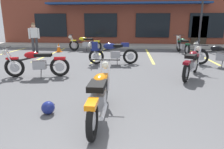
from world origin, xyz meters
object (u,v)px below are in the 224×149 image
Objects in this scene: motorcycle_blue_standard at (183,45)px; person_in_shorts_foreground at (34,36)px; motorcycle_orange_scrambler at (192,63)px; helmet_on_pavement at (48,108)px; motorcycle_silver_naked at (85,43)px; motorcycle_red_sportbike at (111,52)px; motorcycle_black_cruiser at (219,55)px; motorcycle_green_cafe_racer at (36,63)px; motorcycle_foreground_classic at (100,95)px; traffic_cone at (59,47)px.

person_in_shorts_foreground is (-8.38, -0.37, 0.49)m from motorcycle_blue_standard.
helmet_on_pavement is at bearing -138.77° from motorcycle_orange_scrambler.
person_in_shorts_foreground is (-2.73, -0.83, 0.49)m from motorcycle_silver_naked.
motorcycle_black_cruiser is (4.33, -0.11, -0.07)m from motorcycle_red_sportbike.
motorcycle_green_cafe_racer reaches higher than helmet_on_pavement.
motorcycle_foreground_classic and motorcycle_silver_naked have the same top height.
helmet_on_pavement is at bearing -82.42° from motorcycle_silver_naked.
motorcycle_black_cruiser is 9.51m from person_in_shorts_foreground.
motorcycle_blue_standard is at bearing 41.73° from motorcycle_red_sportbike.
motorcycle_red_sportbike is 1.00× the size of motorcycle_green_cafe_racer.
motorcycle_black_cruiser is 1.10× the size of person_in_shorts_foreground.
motorcycle_orange_scrambler is 4.76m from helmet_on_pavement.
motorcycle_orange_scrambler is at bearing -32.58° from person_in_shorts_foreground.
motorcycle_foreground_classic and motorcycle_black_cruiser have the same top height.
motorcycle_blue_standard is 1.00× the size of motorcycle_green_cafe_racer.
motorcycle_silver_naked is 2.89m from person_in_shorts_foreground.
motorcycle_black_cruiser is at bearing 43.50° from helmet_on_pavement.
motorcycle_orange_scrambler is at bearing -49.77° from motorcycle_silver_naked.
motorcycle_green_cafe_racer is at bearing -78.01° from traffic_cone.
motorcycle_orange_scrambler is 1.16× the size of person_in_shorts_foreground.
helmet_on_pavement is at bearing -72.37° from traffic_cone.
person_in_shorts_foreground reaches higher than motorcycle_red_sportbike.
motorcycle_foreground_classic is at bearing -75.99° from motorcycle_silver_naked.
motorcycle_orange_scrambler is 8.03m from traffic_cone.
motorcycle_red_sportbike is (-0.27, 5.04, 0.07)m from motorcycle_foreground_classic.
motorcycle_black_cruiser is at bearing -79.97° from motorcycle_blue_standard.
motorcycle_orange_scrambler is at bearing -39.50° from traffic_cone.
helmet_on_pavement is (1.44, -2.70, -0.33)m from motorcycle_green_cafe_racer.
person_in_shorts_foreground is at bearing -163.10° from motorcycle_silver_naked.
person_in_shorts_foreground is at bearing 116.21° from helmet_on_pavement.
motorcycle_green_cafe_racer is at bearing -64.79° from person_in_shorts_foreground.
motorcycle_silver_naked is at bearing 16.90° from person_in_shorts_foreground.
motorcycle_silver_naked is 1.55m from traffic_cone.
motorcycle_green_cafe_racer is (-6.54, -2.14, 0.00)m from motorcycle_black_cruiser.
motorcycle_green_cafe_racer is 8.08× the size of helmet_on_pavement.
motorcycle_foreground_classic is at bearing -58.34° from person_in_shorts_foreground.
motorcycle_foreground_classic is 1.15× the size of motorcycle_black_cruiser.
motorcycle_black_cruiser is 7.04m from helmet_on_pavement.
motorcycle_foreground_classic and motorcycle_blue_standard have the same top height.
motorcycle_green_cafe_racer is (-2.48, 2.80, 0.00)m from motorcycle_foreground_classic.
motorcycle_red_sportbike and motorcycle_blue_standard have the same top height.
motorcycle_black_cruiser is 0.95× the size of motorcycle_orange_scrambler.
person_in_shorts_foreground is 6.44× the size of helmet_on_pavement.
motorcycle_red_sportbike is 8.10× the size of helmet_on_pavement.
motorcycle_red_sportbike is 4.73m from traffic_cone.
motorcycle_blue_standard is at bearing 79.84° from motorcycle_orange_scrambler.
motorcycle_blue_standard is 8.41m from person_in_shorts_foreground.
traffic_cone reaches higher than helmet_on_pavement.
motorcycle_green_cafe_racer is 3.96× the size of traffic_cone.
person_in_shorts_foreground is 3.16× the size of traffic_cone.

